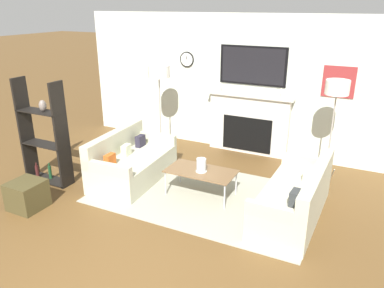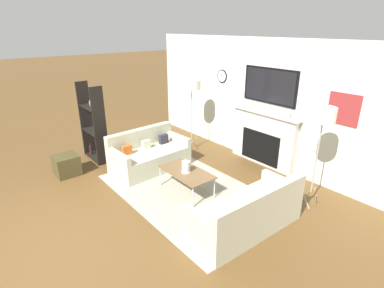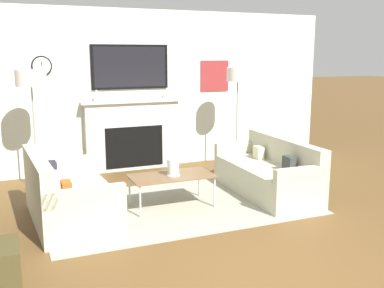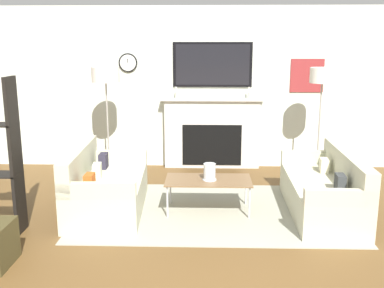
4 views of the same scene
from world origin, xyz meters
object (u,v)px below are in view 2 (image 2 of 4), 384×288
object	(u,v)px
couch_left	(149,156)
floor_lamp_left	(192,86)
floor_lamp_right	(324,117)
shelf_unit	(93,125)
couch_right	(247,214)
ottoman	(67,165)
coffee_table	(186,173)
hurricane_candle	(186,167)

from	to	relation	value
couch_left	floor_lamp_left	xyz separation A→B (m)	(-0.23, 1.39, 1.32)
floor_lamp_right	shelf_unit	distance (m)	4.77
couch_right	ottoman	xyz separation A→B (m)	(-3.59, -1.50, -0.07)
coffee_table	ottoman	distance (m)	2.61
shelf_unit	floor_lamp_right	bearing A→B (deg)	26.30
hurricane_candle	ottoman	bearing A→B (deg)	-145.51
shelf_unit	ottoman	xyz separation A→B (m)	(0.39, -0.80, -0.62)
couch_right	floor_lamp_right	xyz separation A→B (m)	(0.24, 1.39, 1.32)
floor_lamp_right	hurricane_candle	bearing A→B (deg)	-139.98
couch_right	ottoman	distance (m)	3.89
hurricane_candle	shelf_unit	size ratio (longest dim) A/B	0.12
coffee_table	shelf_unit	world-z (taller)	shelf_unit
couch_right	coffee_table	world-z (taller)	couch_right
coffee_table	hurricane_candle	world-z (taller)	hurricane_candle
hurricane_candle	shelf_unit	world-z (taller)	shelf_unit
couch_right	hurricane_candle	size ratio (longest dim) A/B	8.72
couch_right	ottoman	size ratio (longest dim) A/B	3.99
couch_left	floor_lamp_right	xyz separation A→B (m)	(3.02, 1.39, 1.31)
couch_left	shelf_unit	bearing A→B (deg)	-149.91
couch_left	hurricane_candle	xyz separation A→B (m)	(1.34, -0.02, 0.23)
coffee_table	floor_lamp_right	distance (m)	2.50
shelf_unit	coffee_table	bearing A→B (deg)	15.37
shelf_unit	hurricane_candle	bearing A→B (deg)	14.86
floor_lamp_right	couch_right	bearing A→B (deg)	-99.65
hurricane_candle	shelf_unit	xyz separation A→B (m)	(-2.54, -0.67, 0.31)
ottoman	coffee_table	bearing A→B (deg)	35.04
floor_lamp_left	shelf_unit	bearing A→B (deg)	-114.93
floor_lamp_right	ottoman	bearing A→B (deg)	-142.98
coffee_table	floor_lamp_right	xyz separation A→B (m)	(1.70, 1.39, 1.20)
couch_right	floor_lamp_left	world-z (taller)	floor_lamp_left
couch_left	coffee_table	xyz separation A→B (m)	(1.32, -0.00, 0.11)
floor_lamp_left	ottoman	xyz separation A→B (m)	(-0.58, -2.89, -1.39)
floor_lamp_right	floor_lamp_left	bearing A→B (deg)	-180.00
couch_left	hurricane_candle	distance (m)	1.36
ottoman	shelf_unit	bearing A→B (deg)	116.24
floor_lamp_left	ottoman	bearing A→B (deg)	-101.27
floor_lamp_right	ottoman	world-z (taller)	floor_lamp_right
coffee_table	floor_lamp_right	bearing A→B (deg)	39.37
floor_lamp_left	couch_left	bearing A→B (deg)	-80.52
hurricane_candle	ottoman	xyz separation A→B (m)	(-2.15, -1.47, -0.30)
floor_lamp_left	shelf_unit	distance (m)	2.43
couch_left	shelf_unit	world-z (taller)	shelf_unit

